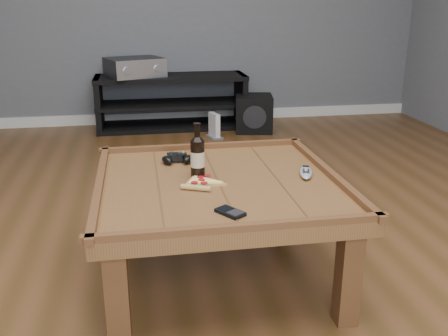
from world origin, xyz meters
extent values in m
plane|color=#482E14|center=(0.00, 0.00, 0.00)|extent=(6.00, 6.00, 0.00)
cube|color=silver|center=(0.00, 2.99, 0.05)|extent=(5.00, 0.02, 0.10)
cube|color=#573919|center=(0.00, 0.00, 0.42)|extent=(1.00, 1.00, 0.06)
cube|color=#401F11|center=(-0.42, -0.42, 0.20)|extent=(0.08, 0.08, 0.39)
cube|color=#401F11|center=(0.42, -0.42, 0.20)|extent=(0.08, 0.08, 0.39)
cube|color=#401F11|center=(-0.42, 0.42, 0.20)|extent=(0.08, 0.08, 0.39)
cube|color=#401F11|center=(0.42, 0.42, 0.20)|extent=(0.08, 0.08, 0.39)
cube|color=#401F11|center=(0.00, 0.48, 0.46)|extent=(1.03, 0.03, 0.03)
cube|color=#401F11|center=(0.00, -0.48, 0.46)|extent=(1.03, 0.03, 0.03)
cube|color=#401F11|center=(0.48, 0.00, 0.46)|extent=(0.03, 1.03, 0.03)
cube|color=#401F11|center=(-0.48, 0.00, 0.46)|extent=(0.03, 1.03, 0.03)
cube|color=black|center=(0.00, 2.75, 0.48)|extent=(1.40, 0.45, 0.04)
cube|color=black|center=(0.00, 2.75, 0.23)|extent=(1.40, 0.45, 0.03)
cube|color=black|center=(0.00, 2.75, 0.02)|extent=(1.40, 0.45, 0.04)
cube|color=black|center=(-0.67, 2.75, 0.25)|extent=(0.05, 0.44, 0.50)
cube|color=black|center=(0.67, 2.75, 0.25)|extent=(0.05, 0.44, 0.50)
cylinder|color=black|center=(-0.08, 0.06, 0.53)|extent=(0.06, 0.06, 0.16)
cone|color=black|center=(-0.08, 0.06, 0.62)|extent=(0.06, 0.06, 0.03)
cylinder|color=black|center=(-0.08, 0.06, 0.65)|extent=(0.02, 0.02, 0.06)
cylinder|color=black|center=(-0.08, 0.06, 0.68)|extent=(0.03, 0.03, 0.01)
cylinder|color=#C2AD8C|center=(-0.08, 0.06, 0.53)|extent=(0.06, 0.06, 0.07)
cube|color=black|center=(-0.15, 0.29, 0.47)|extent=(0.09, 0.06, 0.03)
ellipsoid|color=black|center=(-0.20, 0.26, 0.47)|extent=(0.07, 0.09, 0.04)
ellipsoid|color=black|center=(-0.10, 0.26, 0.47)|extent=(0.07, 0.09, 0.04)
cylinder|color=black|center=(-0.17, 0.30, 0.49)|extent=(0.02, 0.02, 0.01)
cylinder|color=black|center=(-0.14, 0.28, 0.49)|extent=(0.02, 0.02, 0.01)
cylinder|color=yellow|center=(-0.12, 0.31, 0.49)|extent=(0.01, 0.01, 0.01)
cylinder|color=red|center=(-0.11, 0.30, 0.49)|extent=(0.01, 0.01, 0.01)
cylinder|color=#0C33CC|center=(-0.12, 0.30, 0.49)|extent=(0.01, 0.01, 0.01)
cylinder|color=#0C9919|center=(-0.12, 0.29, 0.49)|extent=(0.01, 0.01, 0.01)
cylinder|color=tan|center=(-0.10, -0.10, 0.46)|extent=(0.12, 0.07, 0.02)
cylinder|color=maroon|center=(-0.10, -0.05, 0.47)|extent=(0.03, 0.03, 0.00)
cylinder|color=maroon|center=(-0.07, -0.06, 0.47)|extent=(0.03, 0.03, 0.00)
cylinder|color=maroon|center=(-0.07, -0.02, 0.47)|extent=(0.03, 0.03, 0.00)
cylinder|color=maroon|center=(-0.07, 0.01, 0.47)|extent=(0.03, 0.03, 0.00)
cylinder|color=maroon|center=(-0.04, 0.02, 0.47)|extent=(0.03, 0.03, 0.00)
cube|color=black|center=(-0.01, -0.34, 0.46)|extent=(0.11, 0.12, 0.01)
cube|color=black|center=(-0.03, -0.32, 0.46)|extent=(0.06, 0.06, 0.00)
cube|color=black|center=(0.00, -0.37, 0.46)|extent=(0.06, 0.06, 0.00)
ellipsoid|color=#9398A0|center=(0.39, 0.01, 0.46)|extent=(0.10, 0.18, 0.02)
cube|color=black|center=(0.40, 0.05, 0.47)|extent=(0.03, 0.03, 0.00)
cube|color=black|center=(0.38, -0.01, 0.47)|extent=(0.05, 0.06, 0.00)
cube|color=black|center=(-0.33, 2.75, 0.58)|extent=(0.58, 0.53, 0.17)
cube|color=silver|center=(-0.26, 2.57, 0.58)|extent=(0.45, 0.18, 0.17)
cylinder|color=silver|center=(-0.39, 2.51, 0.58)|extent=(0.06, 0.04, 0.06)
cylinder|color=silver|center=(-0.12, 2.61, 0.58)|extent=(0.06, 0.04, 0.06)
cube|color=black|center=(0.74, 2.50, 0.17)|extent=(0.39, 0.39, 0.33)
cylinder|color=black|center=(0.71, 2.33, 0.17)|extent=(0.21, 0.05, 0.21)
cube|color=slate|center=(0.34, 2.31, 0.01)|extent=(0.14, 0.20, 0.02)
cube|color=white|center=(0.34, 2.31, 0.12)|extent=(0.08, 0.16, 0.20)
camera|label=1|loc=(-0.31, -1.94, 1.17)|focal=40.00mm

